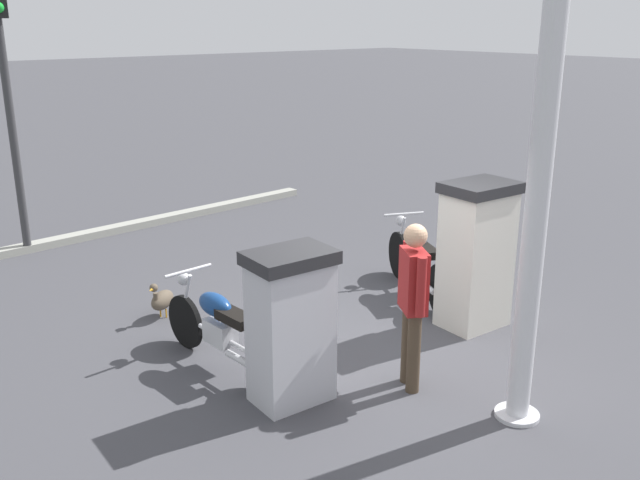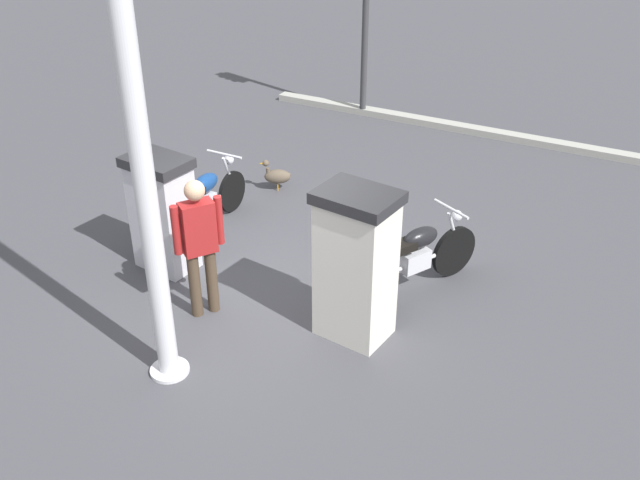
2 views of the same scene
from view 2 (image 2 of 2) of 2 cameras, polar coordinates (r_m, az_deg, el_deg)
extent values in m
plane|color=#424247|center=(8.67, -4.36, -3.77)|extent=(120.00, 120.00, 0.00)
cube|color=silver|center=(7.49, 2.84, -2.46)|extent=(0.60, 0.76, 1.59)
cube|color=#1E478C|center=(7.52, 4.10, 0.76)|extent=(0.06, 0.51, 0.32)
cube|color=#262628|center=(7.06, 3.02, 3.38)|extent=(0.66, 0.84, 0.12)
cylinder|color=black|center=(7.95, 2.73, -2.38)|extent=(0.05, 0.05, 1.03)
cube|color=silver|center=(8.93, -12.34, 1.72)|extent=(0.53, 0.73, 1.35)
cube|color=#1E478C|center=(8.95, -11.36, 4.05)|extent=(0.06, 0.49, 0.32)
cube|color=#262628|center=(8.62, -12.87, 6.03)|extent=(0.59, 0.81, 0.12)
cylinder|color=black|center=(9.34, -11.82, 1.69)|extent=(0.05, 0.05, 0.88)
cylinder|color=black|center=(8.87, 10.59, -0.90)|extent=(0.62, 0.33, 0.65)
cylinder|color=black|center=(8.09, 3.49, -3.74)|extent=(0.62, 0.33, 0.65)
cube|color=silver|center=(8.44, 7.51, -1.58)|extent=(0.41, 0.33, 0.24)
cylinder|color=silver|center=(8.43, 7.23, -1.97)|extent=(0.96, 0.48, 0.05)
ellipsoid|color=black|center=(8.34, 8.00, 0.20)|extent=(0.53, 0.40, 0.24)
cube|color=black|center=(8.15, 6.18, -0.65)|extent=(0.48, 0.37, 0.10)
cylinder|color=silver|center=(8.70, 10.58, 0.72)|extent=(0.25, 0.15, 0.57)
cylinder|color=silver|center=(8.50, 10.39, 2.45)|extent=(0.27, 0.52, 0.04)
sphere|color=silver|center=(8.62, 10.80, 1.91)|extent=(0.19, 0.19, 0.14)
cylinder|color=silver|center=(8.26, 4.10, -2.80)|extent=(0.53, 0.29, 0.07)
cylinder|color=black|center=(10.30, -7.01, 3.85)|extent=(0.60, 0.09, 0.59)
cylinder|color=black|center=(9.32, -11.93, 0.36)|extent=(0.60, 0.09, 0.59)
cube|color=silver|center=(9.79, -9.23, 2.83)|extent=(0.37, 0.22, 0.24)
cylinder|color=silver|center=(9.77, -9.37, 2.45)|extent=(1.07, 0.11, 0.05)
ellipsoid|color=navy|center=(9.71, -9.12, 4.47)|extent=(0.49, 0.25, 0.24)
cube|color=black|center=(9.49, -10.31, 3.50)|extent=(0.45, 0.22, 0.10)
cylinder|color=silver|center=(10.15, -7.24, 5.28)|extent=(0.26, 0.05, 0.57)
cylinder|color=silver|center=(9.96, -7.62, 6.77)|extent=(0.07, 0.56, 0.04)
sphere|color=silver|center=(10.08, -7.25, 6.35)|extent=(0.15, 0.15, 0.14)
cylinder|color=silver|center=(9.51, -11.76, 1.16)|extent=(0.55, 0.10, 0.07)
cylinder|color=#473828|center=(8.09, -9.92, -3.51)|extent=(0.18, 0.18, 0.80)
cylinder|color=#473828|center=(8.14, -8.59, -3.16)|extent=(0.18, 0.18, 0.80)
cube|color=maroon|center=(7.76, -9.67, 0.98)|extent=(0.41, 0.36, 0.60)
cylinder|color=maroon|center=(7.69, -11.37, 0.76)|extent=(0.12, 0.12, 0.57)
cylinder|color=maroon|center=(7.81, -8.03, 1.58)|extent=(0.12, 0.12, 0.57)
sphere|color=tan|center=(7.56, -9.95, 3.89)|extent=(0.30, 0.30, 0.22)
ellipsoid|color=brown|center=(10.88, -3.40, 5.06)|extent=(0.38, 0.44, 0.22)
cylinder|color=brown|center=(10.86, -4.15, 5.37)|extent=(0.09, 0.09, 0.15)
sphere|color=brown|center=(10.79, -4.33, 6.11)|extent=(0.14, 0.14, 0.10)
cone|color=orange|center=(10.80, -4.69, 6.08)|extent=(0.07, 0.08, 0.04)
cone|color=brown|center=(10.86, -2.46, 5.23)|extent=(0.11, 0.11, 0.08)
cylinder|color=orange|center=(10.91, -3.38, 4.19)|extent=(0.02, 0.02, 0.11)
cylinder|color=orange|center=(10.98, -3.37, 4.37)|extent=(0.02, 0.02, 0.11)
cylinder|color=#38383A|center=(13.41, 3.67, 18.30)|extent=(0.14, 0.14, 4.16)
cylinder|color=silver|center=(6.37, -13.97, 5.85)|extent=(0.20, 0.20, 4.60)
cylinder|color=silver|center=(7.57, -11.84, -10.07)|extent=(0.40, 0.40, 0.04)
cube|color=#9E9E93|center=(13.42, 10.63, 8.85)|extent=(0.67, 7.27, 0.12)
camera|label=1|loc=(9.30, -53.52, 9.60)|focal=39.37mm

